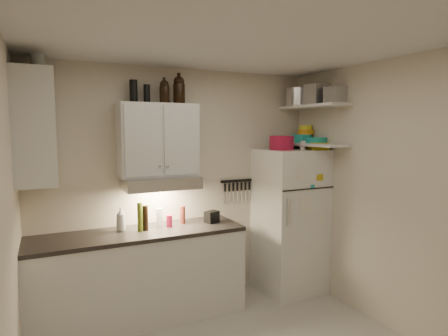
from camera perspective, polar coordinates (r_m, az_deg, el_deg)
name	(u,v)px	position (r m, az deg, el deg)	size (l,w,h in m)	color
ceiling	(247,36)	(2.89, 3.45, 19.39)	(3.20, 3.00, 0.02)	silver
back_wall	(181,186)	(4.24, -6.63, -2.74)	(3.20, 0.02, 2.60)	beige
left_wall	(2,240)	(2.55, -30.75, -9.37)	(0.02, 3.00, 2.60)	beige
right_wall	(394,197)	(3.91, 24.47, -3.98)	(0.02, 3.00, 2.60)	beige
base_cabinet	(140,278)	(4.03, -12.67, -16.00)	(2.10, 0.60, 0.88)	silver
countertop	(139,233)	(3.89, -12.83, -9.69)	(2.10, 0.62, 0.04)	black
upper_cabinet	(158,140)	(3.94, -10.02, 4.21)	(0.80, 0.33, 0.75)	silver
side_cabinet	(34,128)	(3.66, -26.92, 5.50)	(0.33, 0.55, 1.00)	silver
range_hood	(160,182)	(3.91, -9.65, -2.19)	(0.76, 0.46, 0.12)	silver
fridge	(290,220)	(4.59, 9.98, -7.85)	(0.70, 0.68, 1.70)	white
shelf_hi	(313,106)	(4.48, 13.42, 9.13)	(0.30, 0.95, 0.03)	silver
shelf_lo	(312,144)	(4.48, 13.29, 3.51)	(0.30, 0.95, 0.03)	silver
knife_strip	(237,181)	(4.49, 1.95, -1.97)	(0.42, 0.02, 0.03)	black
dutch_oven	(282,143)	(4.34, 8.77, 3.81)	(0.28, 0.28, 0.16)	maroon
book_stack	(318,146)	(4.48, 14.06, 3.25)	(0.20, 0.25, 0.08)	#B49F16
spice_jar	(303,145)	(4.43, 11.95, 3.39)	(0.06, 0.06, 0.10)	silver
stock_pot	(298,97)	(4.67, 11.23, 10.53)	(0.29, 0.29, 0.21)	silver
tin_a	(317,95)	(4.46, 13.95, 10.80)	(0.23, 0.21, 0.23)	#AAAAAD
tin_b	(335,95)	(4.30, 16.59, 10.60)	(0.18, 0.18, 0.18)	#AAAAAD
bowl_teal	(302,138)	(4.69, 11.74, 4.43)	(0.25, 0.25, 0.10)	teal
bowl_orange	(305,132)	(4.69, 12.31, 5.39)	(0.20, 0.20, 0.06)	orange
bowl_yellow	(306,127)	(4.69, 12.33, 6.06)	(0.15, 0.15, 0.05)	gold
plates	(316,140)	(4.53, 13.80, 4.13)	(0.26, 0.26, 0.07)	teal
growler_a	(164,92)	(3.96, -9.06, 11.44)	(0.10, 0.10, 0.24)	black
growler_b	(179,90)	(4.03, -6.87, 11.75)	(0.13, 0.13, 0.30)	black
thermos_a	(147,94)	(3.98, -11.68, 10.98)	(0.07, 0.07, 0.19)	black
thermos_b	(134,92)	(3.96, -13.62, 11.25)	(0.08, 0.08, 0.23)	black
side_jar	(38,62)	(3.82, -26.53, 14.24)	(0.12, 0.12, 0.16)	silver
soap_bottle	(121,218)	(3.91, -15.46, -7.32)	(0.10, 0.11, 0.27)	silver
pepper_mill	(182,215)	(4.09, -6.35, -7.10)	(0.06, 0.06, 0.19)	maroon
oil_bottle	(140,217)	(3.85, -12.67, -7.29)	(0.06, 0.06, 0.29)	#556519
vinegar_bottle	(146,218)	(3.87, -11.87, -7.46)	(0.05, 0.05, 0.26)	black
clear_bottle	(160,217)	(4.00, -9.80, -7.44)	(0.07, 0.07, 0.20)	silver
red_jar	(169,221)	(3.99, -8.35, -7.99)	(0.06, 0.06, 0.13)	maroon
caddy	(212,217)	(4.13, -1.87, -7.44)	(0.15, 0.10, 0.12)	black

